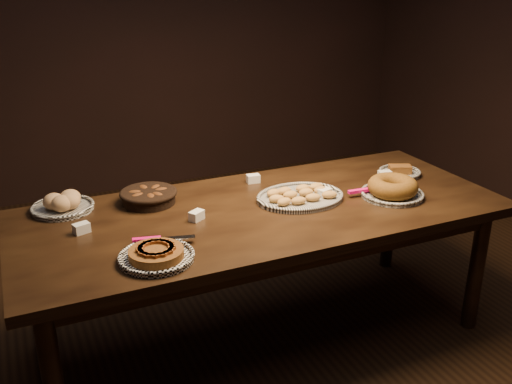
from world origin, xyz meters
name	(u,v)px	position (x,y,z in m)	size (l,w,h in m)	color
ground	(263,335)	(0.00, 0.00, 0.00)	(5.00, 5.00, 0.00)	black
buffet_table	(264,222)	(0.00, 0.00, 0.68)	(2.40, 1.00, 0.75)	black
apple_tart_plate	(156,255)	(-0.62, -0.30, 0.77)	(0.35, 0.32, 0.06)	white
madeleine_platter	(300,196)	(0.22, 0.02, 0.77)	(0.45, 0.37, 0.05)	black
bundt_cake_plate	(392,189)	(0.67, -0.13, 0.79)	(0.38, 0.32, 0.10)	black
croissant_basket	(149,195)	(-0.50, 0.30, 0.79)	(0.35, 0.35, 0.07)	black
bread_roll_plate	(63,204)	(-0.90, 0.37, 0.79)	(0.30, 0.30, 0.09)	white
loaf_plate	(400,172)	(0.91, 0.12, 0.77)	(0.24, 0.24, 0.06)	black
tent_cards	(256,196)	(0.01, 0.11, 0.77)	(1.73, 0.41, 0.04)	white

